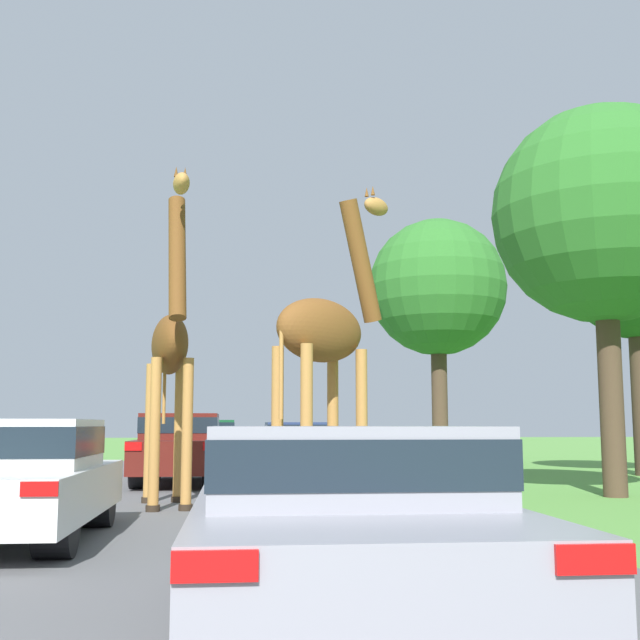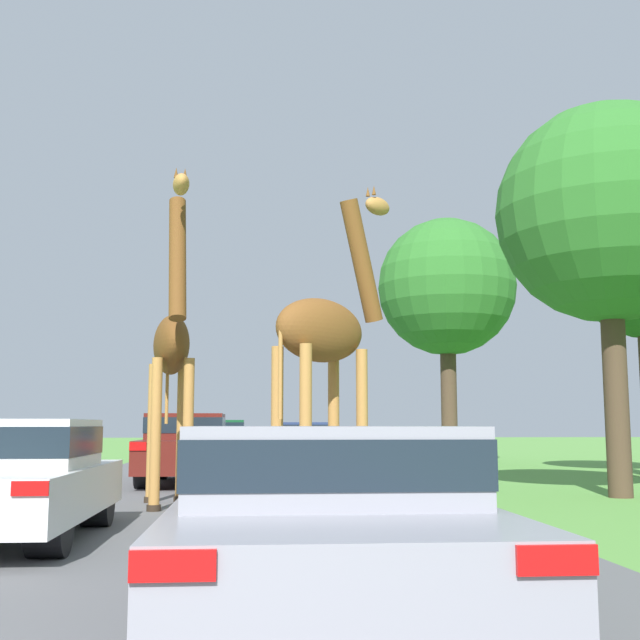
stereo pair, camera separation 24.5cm
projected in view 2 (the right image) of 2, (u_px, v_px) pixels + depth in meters
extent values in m
cube|color=#5B5B5E|center=(241.00, 458.00, 30.74)|extent=(7.58, 120.00, 0.00)
cylinder|color=#B77F3D|center=(334.00, 429.00, 12.56)|extent=(0.18, 0.18, 2.43)
cylinder|color=#2D2319|center=(334.00, 505.00, 12.41)|extent=(0.23, 0.23, 0.11)
cylinder|color=#B77F3D|center=(362.00, 429.00, 12.16)|extent=(0.18, 0.18, 2.43)
cylinder|color=#2D2319|center=(363.00, 507.00, 12.01)|extent=(0.23, 0.23, 0.11)
cylinder|color=#B77F3D|center=(277.00, 429.00, 11.69)|extent=(0.18, 0.18, 2.43)
cylinder|color=#2D2319|center=(276.00, 511.00, 11.54)|extent=(0.23, 0.23, 0.11)
cylinder|color=#B77F3D|center=(306.00, 429.00, 11.29)|extent=(0.18, 0.18, 2.43)
cylinder|color=#2D2319|center=(305.00, 514.00, 11.14)|extent=(0.23, 0.23, 0.11)
ellipsoid|color=brown|center=(320.00, 330.00, 12.12)|extent=(1.76, 1.67, 0.97)
cylinder|color=brown|center=(361.00, 261.00, 12.96)|extent=(0.86, 0.81, 1.99)
ellipsoid|color=#B77F3D|center=(378.00, 206.00, 13.39)|extent=(0.58, 0.55, 0.30)
cylinder|color=#B77F3D|center=(280.00, 372.00, 11.44)|extent=(0.06, 0.06, 1.34)
cone|color=brown|center=(368.00, 192.00, 13.35)|extent=(0.07, 0.07, 0.16)
cone|color=brown|center=(374.00, 190.00, 13.26)|extent=(0.07, 0.07, 0.16)
cylinder|color=#B77F3D|center=(188.00, 433.00, 12.21)|extent=(0.16, 0.16, 2.30)
cylinder|color=#2D2319|center=(186.00, 507.00, 12.07)|extent=(0.21, 0.21, 0.10)
cylinder|color=#B77F3D|center=(156.00, 434.00, 12.09)|extent=(0.16, 0.16, 2.30)
cylinder|color=#2D2319|center=(154.00, 508.00, 11.95)|extent=(0.21, 0.21, 0.10)
cylinder|color=#B77F3D|center=(181.00, 433.00, 13.53)|extent=(0.16, 0.16, 2.30)
cylinder|color=#2D2319|center=(180.00, 499.00, 13.39)|extent=(0.21, 0.21, 0.10)
cylinder|color=#B77F3D|center=(152.00, 433.00, 13.42)|extent=(0.16, 0.16, 2.30)
cylinder|color=#2D2319|center=(150.00, 500.00, 13.28)|extent=(0.21, 0.21, 0.10)
ellipsoid|color=brown|center=(171.00, 345.00, 13.00)|extent=(0.87, 2.03, 0.95)
cylinder|color=brown|center=(178.00, 258.00, 12.14)|extent=(0.39, 0.91, 2.02)
ellipsoid|color=#B77F3D|center=(181.00, 184.00, 11.86)|extent=(0.33, 0.59, 0.30)
cylinder|color=#B77F3D|center=(167.00, 387.00, 13.81)|extent=(0.06, 0.06, 1.27)
cone|color=brown|center=(185.00, 173.00, 12.07)|extent=(0.07, 0.07, 0.16)
cone|color=brown|center=(176.00, 173.00, 12.04)|extent=(0.07, 0.07, 0.16)
cube|color=gray|center=(326.00, 541.00, 5.32)|extent=(1.99, 3.96, 0.54)
cube|color=gray|center=(326.00, 463.00, 5.39)|extent=(1.79, 1.78, 0.49)
cube|color=#19232D|center=(326.00, 459.00, 5.39)|extent=(1.81, 1.80, 0.29)
cube|color=red|center=(173.00, 566.00, 3.31)|extent=(0.36, 0.03, 0.13)
cube|color=red|center=(557.00, 560.00, 3.44)|extent=(0.36, 0.03, 0.13)
cylinder|color=black|center=(213.00, 550.00, 6.40)|extent=(0.40, 0.58, 0.58)
cylinder|color=black|center=(410.00, 548.00, 6.53)|extent=(0.40, 0.58, 0.58)
cylinder|color=black|center=(190.00, 623.00, 4.05)|extent=(0.40, 0.58, 0.58)
cylinder|color=black|center=(498.00, 617.00, 4.18)|extent=(0.40, 0.58, 0.58)
cube|color=#144C28|center=(219.00, 445.00, 27.66)|extent=(1.91, 4.74, 0.67)
cube|color=#144C28|center=(219.00, 428.00, 27.74)|extent=(1.72, 2.13, 0.53)
cube|color=#19232D|center=(219.00, 427.00, 27.74)|extent=(1.74, 2.15, 0.32)
cube|color=red|center=(191.00, 439.00, 25.27)|extent=(0.34, 0.03, 0.16)
cube|color=red|center=(240.00, 439.00, 25.41)|extent=(0.34, 0.03, 0.16)
cylinder|color=black|center=(199.00, 452.00, 28.96)|extent=(0.38, 0.58, 0.58)
cylinder|color=black|center=(241.00, 452.00, 29.09)|extent=(0.38, 0.58, 0.58)
cylinder|color=black|center=(193.00, 455.00, 26.15)|extent=(0.38, 0.58, 0.58)
cylinder|color=black|center=(240.00, 455.00, 26.28)|extent=(0.38, 0.58, 0.58)
cube|color=#561914|center=(186.00, 455.00, 17.70)|extent=(1.81, 4.52, 0.67)
cube|color=#561914|center=(187.00, 426.00, 17.78)|extent=(1.63, 2.04, 0.56)
cube|color=#19232D|center=(187.00, 425.00, 17.79)|extent=(1.65, 2.06, 0.33)
cube|color=red|center=(138.00, 446.00, 15.43)|extent=(0.33, 0.03, 0.16)
cube|color=red|center=(215.00, 446.00, 15.55)|extent=(0.33, 0.03, 0.16)
cylinder|color=black|center=(160.00, 465.00, 18.95)|extent=(0.36, 0.68, 0.68)
cylinder|color=black|center=(221.00, 464.00, 19.07)|extent=(0.36, 0.68, 0.68)
cylinder|color=black|center=(144.00, 471.00, 16.26)|extent=(0.36, 0.68, 0.68)
cylinder|color=black|center=(216.00, 471.00, 16.38)|extent=(0.36, 0.68, 0.68)
cube|color=navy|center=(305.00, 450.00, 22.52)|extent=(1.92, 4.53, 0.67)
cube|color=navy|center=(305.00, 430.00, 22.59)|extent=(1.73, 2.04, 0.43)
cube|color=#19232D|center=(305.00, 429.00, 22.59)|extent=(1.75, 2.06, 0.26)
cube|color=red|center=(279.00, 443.00, 20.24)|extent=(0.35, 0.03, 0.16)
cube|color=red|center=(341.00, 443.00, 20.37)|extent=(0.35, 0.03, 0.16)
cylinder|color=black|center=(276.00, 458.00, 23.76)|extent=(0.38, 0.58, 0.58)
cylinder|color=black|center=(327.00, 458.00, 23.89)|extent=(0.38, 0.58, 0.58)
cylinder|color=black|center=(279.00, 463.00, 21.07)|extent=(0.38, 0.58, 0.58)
cylinder|color=black|center=(337.00, 462.00, 21.20)|extent=(0.38, 0.58, 0.58)
cube|color=silver|center=(11.00, 492.00, 8.97)|extent=(1.80, 4.05, 0.54)
cube|color=silver|center=(14.00, 443.00, 9.04)|extent=(1.62, 1.82, 0.54)
cube|color=#19232D|center=(14.00, 441.00, 9.05)|extent=(1.64, 1.84, 0.32)
cube|color=red|center=(30.00, 488.00, 7.05)|extent=(0.32, 0.03, 0.13)
cylinder|color=black|center=(97.00, 502.00, 10.21)|extent=(0.36, 0.62, 0.62)
cylinder|color=black|center=(49.00, 526.00, 7.80)|extent=(0.36, 0.62, 0.62)
cylinder|color=#4C3828|center=(449.00, 385.00, 26.35)|extent=(0.52, 0.52, 5.17)
sphere|color=#2D7028|center=(447.00, 287.00, 26.77)|extent=(4.59, 4.59, 4.59)
cylinder|color=#4C3828|center=(615.00, 369.00, 14.49)|extent=(0.43, 0.43, 4.58)
sphere|color=#2D7028|center=(607.00, 213.00, 14.86)|extent=(4.09, 4.09, 4.09)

